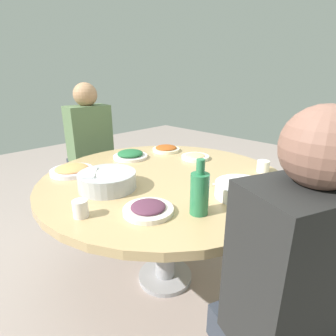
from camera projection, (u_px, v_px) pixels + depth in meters
ground at (165, 277)px, 1.77m from camera, size 8.00×8.00×0.00m
round_dining_table at (165, 190)px, 1.56m from camera, size 1.40×1.40×0.72m
rice_bowl at (107, 180)px, 1.35m from camera, size 0.29×0.29×0.09m
soup_bowl at (241, 190)px, 1.26m from camera, size 0.25×0.25×0.07m
dish_noodles at (195, 157)px, 1.84m from camera, size 0.19×0.19×0.03m
dish_greens at (130, 155)px, 1.86m from camera, size 0.24×0.24×0.06m
dish_shrimp at (72, 170)px, 1.57m from camera, size 0.25×0.25×0.05m
dish_eggplant at (148, 209)px, 1.12m from camera, size 0.22×0.22×0.04m
dish_stirfry at (166, 149)px, 2.03m from camera, size 0.21×0.21×0.04m
green_bottle at (199, 192)px, 1.09m from camera, size 0.08×0.08×0.24m
tea_cup_near at (263, 166)px, 1.59m from camera, size 0.07×0.07×0.07m
tea_cup_far at (80, 209)px, 1.08m from camera, size 0.06×0.06×0.07m
diner_left at (298, 275)px, 0.70m from camera, size 0.43×0.44×0.76m
stool_for_diner_right at (95, 196)px, 2.42m from camera, size 0.32×0.32×0.46m
diner_right at (89, 137)px, 2.24m from camera, size 0.36×0.37×0.76m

